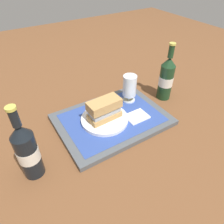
% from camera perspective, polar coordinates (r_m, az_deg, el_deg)
% --- Properties ---
extents(ground_plane, '(3.00, 3.00, 0.00)m').
position_cam_1_polar(ground_plane, '(0.86, 0.00, -2.58)').
color(ground_plane, brown).
extents(tray, '(0.44, 0.32, 0.02)m').
position_cam_1_polar(tray, '(0.86, 0.00, -2.08)').
color(tray, '#4C5156').
rests_on(tray, ground_plane).
extents(placemat, '(0.38, 0.27, 0.00)m').
position_cam_1_polar(placemat, '(0.85, 0.00, -1.54)').
color(placemat, '#2D4793').
rests_on(placemat, tray).
extents(plate, '(0.19, 0.19, 0.01)m').
position_cam_1_polar(plate, '(0.83, -2.15, -1.86)').
color(plate, white).
rests_on(plate, placemat).
extents(sandwich, '(0.14, 0.07, 0.08)m').
position_cam_1_polar(sandwich, '(0.80, -2.04, 0.94)').
color(sandwich, tan).
rests_on(sandwich, plate).
extents(beer_glass, '(0.06, 0.06, 0.12)m').
position_cam_1_polar(beer_glass, '(0.91, 4.86, 6.71)').
color(beer_glass, silver).
rests_on(beer_glass, placemat).
extents(napkin_folded, '(0.09, 0.07, 0.01)m').
position_cam_1_polar(napkin_folded, '(0.86, 6.89, -1.25)').
color(napkin_folded, white).
rests_on(napkin_folded, placemat).
extents(beer_bottle, '(0.07, 0.07, 0.27)m').
position_cam_1_polar(beer_bottle, '(0.98, 14.75, 9.05)').
color(beer_bottle, '#19381E').
rests_on(beer_bottle, ground_plane).
extents(second_bottle, '(0.07, 0.07, 0.27)m').
position_cam_1_polar(second_bottle, '(0.66, -22.40, -9.83)').
color(second_bottle, black).
rests_on(second_bottle, ground_plane).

